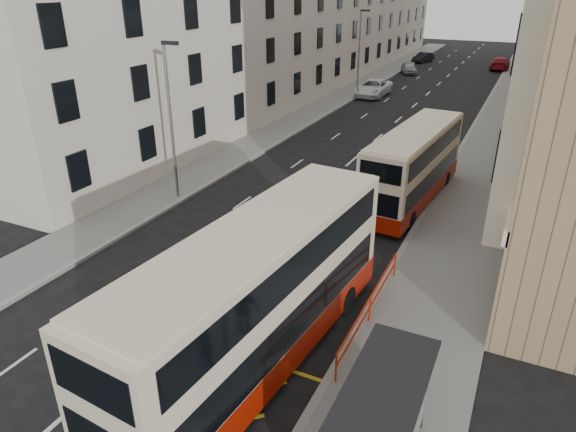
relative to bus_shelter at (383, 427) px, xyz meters
The scene contains 19 objects.
ground 8.62m from the bus_shelter, behind, with size 200.00×200.00×0.00m, color black.
pavement_right 30.46m from the bus_shelter, 90.65° to the left, with size 4.00×120.00×0.15m, color slate.
pavement_left 34.34m from the bus_shelter, 117.53° to the left, with size 3.00×120.00×0.15m, color slate.
kerb_right 30.55m from the bus_shelter, 94.41° to the left, with size 0.25×120.00×0.15m, color gray.
kerb_left 33.67m from the bus_shelter, 115.26° to the left, with size 0.25×120.00×0.15m, color gray.
road_markings 46.20m from the bus_shelter, 100.42° to the left, with size 10.00×110.00×0.01m, color silver, non-canonical shape.
terrace_left 50.98m from the bus_shelter, 115.38° to the left, with size 9.18×79.00×13.25m.
bus_shelter is the anchor object (origin of this frame).
guard_railing 6.61m from the bus_shelter, 108.82° to the left, with size 0.06×6.56×1.01m.
street_lamp_near 19.38m from the bus_shelter, 139.86° to the left, with size 0.93×0.18×8.00m.
street_lamp_far 44.94m from the bus_shelter, 109.12° to the left, with size 0.93×0.18×8.00m.
double_decker_front 5.40m from the bus_shelter, 147.92° to the left, with size 3.66×11.77×4.62m.
double_decker_rear 17.71m from the bus_shelter, 100.88° to the left, with size 3.11×10.07×3.95m.
pedestrian_mid 1.91m from the bus_shelter, 124.34° to the left, with size 0.79×0.61×1.62m, color black.
pedestrian_far 3.53m from the bus_shelter, 101.43° to the left, with size 1.11×0.46×1.90m, color black.
white_van 44.74m from the bus_shelter, 107.08° to the left, with size 2.66×5.78×1.61m, color white.
car_silver 59.27m from the bus_shelter, 102.80° to the left, with size 1.63×4.05×1.38m, color #9D9FA5.
car_dark 69.50m from the bus_shelter, 101.24° to the left, with size 1.40×4.01×1.32m, color black.
car_red 66.06m from the bus_shelter, 92.73° to the left, with size 2.24×5.52×1.60m, color maroon.
Camera 1 is at (9.97, -8.48, 10.81)m, focal length 32.00 mm.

